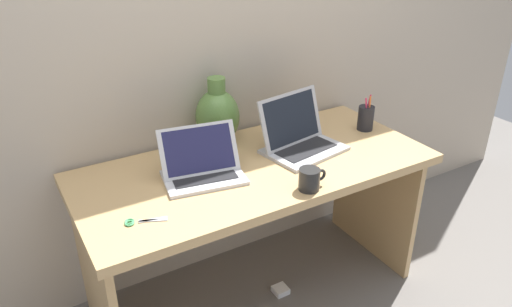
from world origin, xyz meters
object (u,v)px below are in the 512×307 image
at_px(laptop_right, 298,135).
at_px(scissors, 138,222).
at_px(pen_cup, 366,118).
at_px(coffee_mug, 310,179).
at_px(power_brick, 280,290).
at_px(laptop_left, 202,165).
at_px(green_vase, 218,115).

relative_size(laptop_right, scissors, 2.61).
height_order(pen_cup, scissors, pen_cup).
distance_m(laptop_right, scissors, 0.83).
xyz_separation_m(laptop_right, scissors, (-0.81, -0.20, -0.06)).
relative_size(coffee_mug, power_brick, 1.71).
distance_m(laptop_left, scissors, 0.38).
bearing_deg(laptop_left, green_vase, 51.91).
bearing_deg(power_brick, coffee_mug, -98.19).
height_order(laptop_left, coffee_mug, laptop_left).
xyz_separation_m(laptop_right, coffee_mug, (-0.16, -0.32, -0.02)).
bearing_deg(green_vase, power_brick, -66.79).
distance_m(laptop_left, power_brick, 0.84).
bearing_deg(coffee_mug, laptop_left, 136.32).
bearing_deg(scissors, laptop_left, 29.00).
bearing_deg(scissors, coffee_mug, -10.48).
distance_m(laptop_right, pen_cup, 0.40).
height_order(green_vase, coffee_mug, green_vase).
xyz_separation_m(green_vase, pen_cup, (0.68, -0.24, -0.07)).
xyz_separation_m(laptop_left, coffee_mug, (0.31, -0.30, -0.01)).
bearing_deg(power_brick, scissors, -171.11).
height_order(green_vase, power_brick, green_vase).
bearing_deg(laptop_right, power_brick, -145.55).
relative_size(laptop_left, power_brick, 4.97).
bearing_deg(green_vase, laptop_left, -128.09).
bearing_deg(laptop_right, scissors, -166.34).
xyz_separation_m(coffee_mug, pen_cup, (0.57, 0.32, 0.02)).
bearing_deg(laptop_right, pen_cup, 0.94).
height_order(coffee_mug, scissors, coffee_mug).
relative_size(laptop_right, green_vase, 1.23).
height_order(coffee_mug, pen_cup, pen_cup).
bearing_deg(pen_cup, laptop_left, -178.64).
relative_size(green_vase, scissors, 2.12).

